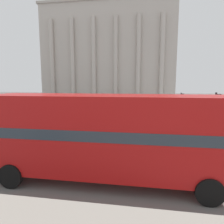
{
  "coord_description": "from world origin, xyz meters",
  "views": [
    {
      "loc": [
        -0.67,
        -2.01,
        4.53
      ],
      "look_at": [
        -3.55,
        15.75,
        1.99
      ],
      "focal_mm": 32.0,
      "sensor_mm": 36.0,
      "label": 1
    }
  ],
  "objects": [
    {
      "name": "plaza_building_left",
      "position": [
        -8.99,
        45.56,
        10.95
      ],
      "size": [
        29.62,
        12.28,
        21.91
      ],
      "color": "#BCB2A8",
      "rests_on": "ground_plane"
    },
    {
      "name": "double_decker_bus",
      "position": [
        -2.28,
        6.65,
        2.27
      ],
      "size": [
        10.97,
        2.75,
        4.04
      ],
      "rotation": [
        0.0,
        0.0,
        -0.11
      ],
      "color": "black",
      "rests_on": "ground_plane"
    },
    {
      "name": "traffic_light_mid",
      "position": [
        3.31,
        20.39,
        2.35
      ],
      "size": [
        0.42,
        0.24,
        3.59
      ],
      "color": "black",
      "rests_on": "ground_plane"
    },
    {
      "name": "traffic_light_near",
      "position": [
        3.92,
        11.62,
        2.6
      ],
      "size": [
        0.42,
        0.24,
        3.99
      ],
      "color": "black",
      "rests_on": "ground_plane"
    },
    {
      "name": "pedestrian_red",
      "position": [
        0.07,
        16.17,
        0.98
      ],
      "size": [
        0.32,
        0.32,
        1.71
      ],
      "rotation": [
        0.0,
        0.0,
        3.44
      ],
      "color": "#282B33",
      "rests_on": "ground_plane"
    },
    {
      "name": "pedestrian_white",
      "position": [
        -0.47,
        14.06,
        0.99
      ],
      "size": [
        0.32,
        0.32,
        1.72
      ],
      "rotation": [
        0.0,
        0.0,
        0.78
      ],
      "color": "#282B33",
      "rests_on": "ground_plane"
    }
  ]
}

